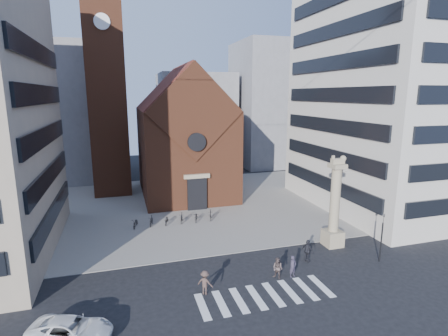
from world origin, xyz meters
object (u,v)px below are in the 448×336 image
Objects in this scene: traffic_light at (382,236)px; pedestrian_0 at (293,266)px; lion_column at (334,211)px; pedestrian_1 at (278,268)px; white_car at (71,330)px; scooter_0 at (136,223)px; pedestrian_2 at (308,251)px.

pedestrian_0 is (-8.31, -0.14, -1.42)m from traffic_light.
lion_column is 5.07× the size of pedestrian_1.
pedestrian_1 is at bearing -179.50° from traffic_light.
white_car is at bearing -114.00° from pedestrian_1.
pedestrian_0 is at bearing -58.95° from white_car.
lion_column is 4.62m from traffic_light.
scooter_0 is (-17.62, 10.01, -2.93)m from lion_column.
pedestrian_1 is 17.30m from scooter_0.
lion_column is 23.33m from white_car.
lion_column is 2.02× the size of traffic_light.
white_car is at bearing -162.36° from lion_column.
pedestrian_2 is at bearing -150.22° from lion_column.
pedestrian_0 reaches higher than pedestrian_1.
traffic_light is at bearing -63.54° from lion_column.
scooter_0 is at bearing 144.46° from traffic_light.
lion_column is at bearing 82.81° from pedestrian_1.
white_car reaches higher than scooter_0.
pedestrian_1 is 4.07m from pedestrian_2.
pedestrian_0 is 0.94× the size of scooter_0.
pedestrian_2 is at bearing 18.27° from pedestrian_0.
pedestrian_1 is (-1.28, 0.06, -0.01)m from pedestrian_0.
traffic_light reaches higher than scooter_0.
traffic_light reaches higher than pedestrian_1.
traffic_light is 8.43m from pedestrian_0.
white_car is at bearing 170.12° from pedestrian_0.
pedestrian_0 is at bearing -179.03° from traffic_light.
pedestrian_1 is 0.86× the size of pedestrian_2.
pedestrian_1 reaches higher than white_car.
traffic_light is at bearing -19.26° from pedestrian_0.
pedestrian_2 reaches higher than white_car.
traffic_light is 24.31m from white_car.
lion_column is 9.00m from pedestrian_1.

